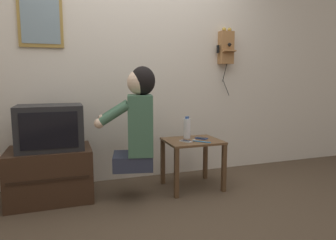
{
  "coord_description": "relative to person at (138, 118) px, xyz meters",
  "views": [
    {
      "loc": [
        -0.75,
        -2.19,
        1.11
      ],
      "look_at": [
        0.18,
        0.5,
        0.72
      ],
      "focal_mm": 32.0,
      "sensor_mm": 36.0,
      "label": 1
    }
  ],
  "objects": [
    {
      "name": "wall_back",
      "position": [
        0.12,
        0.6,
        0.52
      ],
      "size": [
        6.8,
        0.05,
        2.55
      ],
      "color": "beige",
      "rests_on": "ground_plane"
    },
    {
      "name": "tv_stand",
      "position": [
        -0.78,
        0.22,
        -0.51
      ],
      "size": [
        0.74,
        0.53,
        0.48
      ],
      "color": "#382316",
      "rests_on": "ground_plane"
    },
    {
      "name": "water_bottle",
      "position": [
        0.57,
        0.17,
        -0.15
      ],
      "size": [
        0.07,
        0.07,
        0.23
      ],
      "color": "silver",
      "rests_on": "side_table"
    },
    {
      "name": "wall_phone_antique",
      "position": [
        1.2,
        0.52,
        0.73
      ],
      "size": [
        0.2,
        0.19,
        0.79
      ],
      "color": "#9E6B3D"
    },
    {
      "name": "toothbrush",
      "position": [
        0.62,
        -0.05,
        -0.25
      ],
      "size": [
        0.14,
        0.14,
        0.02
      ],
      "rotation": [
        0.0,
        0.0,
        0.76
      ],
      "color": "#338CD8",
      "rests_on": "side_table"
    },
    {
      "name": "cell_phone_spare",
      "position": [
        0.7,
        0.09,
        -0.25
      ],
      "size": [
        0.12,
        0.14,
        0.01
      ],
      "rotation": [
        0.0,
        0.0,
        0.61
      ],
      "color": "navy",
      "rests_on": "side_table"
    },
    {
      "name": "person",
      "position": [
        0.0,
        0.0,
        0.0
      ],
      "size": [
        0.59,
        0.45,
        0.95
      ],
      "rotation": [
        0.0,
        0.0,
        1.36
      ],
      "color": "#2D3347",
      "rests_on": "ground_plane"
    },
    {
      "name": "framed_picture",
      "position": [
        -0.82,
        0.56,
        0.91
      ],
      "size": [
        0.41,
        0.03,
        0.49
      ],
      "color": "olive"
    },
    {
      "name": "cell_phone_held",
      "position": [
        0.49,
        0.01,
        -0.25
      ],
      "size": [
        0.11,
        0.14,
        0.01
      ],
      "rotation": [
        0.0,
        0.0,
        0.49
      ],
      "color": "silver",
      "rests_on": "side_table"
    },
    {
      "name": "ground_plane",
      "position": [
        0.12,
        -0.49,
        -0.76
      ],
      "size": [
        14.0,
        14.0,
        0.0
      ],
      "primitive_type": "plane",
      "color": "#4C3D2D"
    },
    {
      "name": "television",
      "position": [
        -0.76,
        0.2,
        -0.07
      ],
      "size": [
        0.57,
        0.4,
        0.4
      ],
      "color": "#232326",
      "rests_on": "tv_stand"
    },
    {
      "name": "side_table",
      "position": [
        0.58,
        0.07,
        -0.35
      ],
      "size": [
        0.55,
        0.47,
        0.5
      ],
      "color": "brown",
      "rests_on": "ground_plane"
    }
  ]
}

